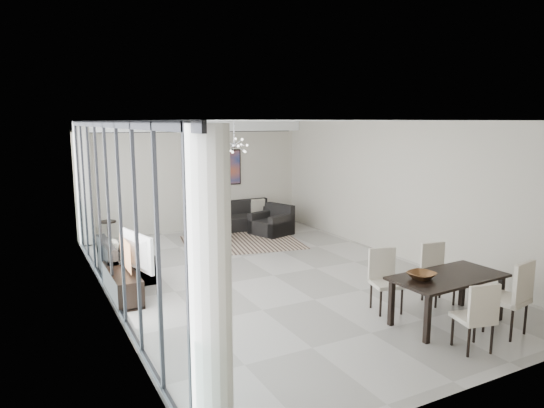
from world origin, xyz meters
TOP-DOWN VIEW (x-y plane):
  - room_shell at (0.46, 0.00)m, footprint 6.00×9.00m
  - window_wall at (-2.86, 0.00)m, footprint 0.37×8.95m
  - soffit at (0.00, 4.30)m, footprint 5.98×0.40m
  - painting at (0.50, 4.47)m, footprint 1.68×0.04m
  - chandelier at (0.30, 2.50)m, footprint 0.66×0.66m
  - rug at (0.51, 2.60)m, footprint 3.08×2.58m
  - coffee_table at (-0.15, 3.11)m, footprint 0.93×0.93m
  - bowl_coffee at (-0.22, 3.18)m, footprint 0.22×0.22m
  - sofa_main at (1.05, 4.07)m, footprint 2.03×0.83m
  - loveseat at (-2.54, 1.23)m, footprint 0.81×1.43m
  - armchair at (1.59, 3.06)m, footprint 1.10×1.13m
  - side_table at (-2.32, 4.15)m, footprint 0.38×0.38m
  - tv_console at (-2.76, 0.16)m, footprint 0.41×1.44m
  - television at (-2.60, 0.14)m, footprint 0.38×1.08m
  - dining_table at (1.19, -3.10)m, footprint 1.74×0.92m
  - dining_chair_sw at (0.80, -3.95)m, footprint 0.51×0.51m
  - dining_chair_se at (1.64, -3.84)m, footprint 0.57×0.57m
  - dining_chair_nw at (0.73, -2.27)m, footprint 0.54×0.54m
  - dining_chair_ne at (1.70, -2.39)m, footprint 0.50×0.50m
  - bowl_dining at (0.75, -3.03)m, footprint 0.44×0.44m

SIDE VIEW (x-z plane):
  - rug at x=0.51m, z-range 0.00..0.01m
  - coffee_table at x=-0.15m, z-range 0.02..0.35m
  - tv_console at x=-2.76m, z-range 0.00..0.45m
  - loveseat at x=-2.54m, z-range -0.11..0.60m
  - sofa_main at x=1.05m, z-range -0.12..0.62m
  - armchair at x=1.59m, z-range -0.12..0.64m
  - side_table at x=-2.32m, z-range 0.09..0.61m
  - bowl_coffee at x=-0.22m, z-range 0.33..0.39m
  - dining_chair_sw at x=0.80m, z-range 0.07..0.99m
  - dining_chair_ne at x=1.70m, z-range 0.07..1.02m
  - dining_chair_nw at x=0.73m, z-range 0.07..1.03m
  - dining_chair_se at x=1.64m, z-range 0.08..1.14m
  - dining_table at x=1.19m, z-range 0.27..0.98m
  - bowl_dining at x=0.75m, z-range 0.71..0.80m
  - television at x=-2.60m, z-range 0.45..1.07m
  - room_shell at x=0.46m, z-range 0.00..2.90m
  - window_wall at x=-2.86m, z-range 0.02..2.92m
  - painting at x=0.50m, z-range 1.16..2.14m
  - chandelier at x=0.30m, z-range 2.00..2.71m
  - soffit at x=0.00m, z-range 2.64..2.90m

